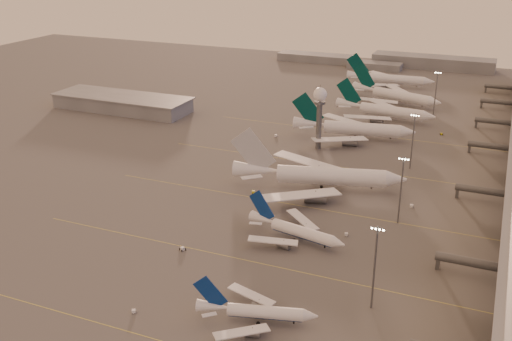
% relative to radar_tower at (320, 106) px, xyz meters
% --- Properties ---
extents(ground, '(700.00, 700.00, 0.00)m').
position_rel_radar_tower_xyz_m(ground, '(-5.00, -120.00, -20.95)').
color(ground, '#4E4C4C').
rests_on(ground, ground).
extents(taxiway_markings, '(180.00, 185.25, 0.02)m').
position_rel_radar_tower_xyz_m(taxiway_markings, '(25.00, -64.00, -20.94)').
color(taxiway_markings, '#D5C74B').
rests_on(taxiway_markings, ground).
extents(hangar, '(82.00, 27.00, 8.50)m').
position_rel_radar_tower_xyz_m(hangar, '(-125.00, 20.00, -16.63)').
color(hangar, slate).
rests_on(hangar, ground).
extents(radar_tower, '(6.40, 6.40, 31.10)m').
position_rel_radar_tower_xyz_m(radar_tower, '(0.00, 0.00, 0.00)').
color(radar_tower, '#55585D').
rests_on(radar_tower, ground).
extents(mast_a, '(3.60, 0.56, 25.00)m').
position_rel_radar_tower_xyz_m(mast_a, '(53.00, -120.00, -7.21)').
color(mast_a, '#55585D').
rests_on(mast_a, ground).
extents(mast_b, '(3.60, 0.56, 25.00)m').
position_rel_radar_tower_xyz_m(mast_b, '(50.00, -65.00, -7.21)').
color(mast_b, '#55585D').
rests_on(mast_b, ground).
extents(mast_c, '(3.60, 0.56, 25.00)m').
position_rel_radar_tower_xyz_m(mast_c, '(45.00, -10.00, -7.21)').
color(mast_c, '#55585D').
rests_on(mast_c, ground).
extents(mast_d, '(3.60, 0.56, 25.00)m').
position_rel_radar_tower_xyz_m(mast_d, '(43.00, 80.00, -7.21)').
color(mast_d, '#55585D').
rests_on(mast_d, ground).
extents(distant_horizon, '(165.00, 37.50, 9.00)m').
position_rel_radar_tower_xyz_m(distant_horizon, '(-2.38, 205.14, -17.06)').
color(distant_horizon, slate).
rests_on(distant_horizon, ground).
extents(narrowbody_near, '(32.34, 25.47, 12.90)m').
position_rel_radar_tower_xyz_m(narrowbody_near, '(26.57, -138.21, -18.34)').
color(narrowbody_near, white).
rests_on(narrowbody_near, ground).
extents(narrowbody_mid, '(36.64, 28.96, 14.47)m').
position_rel_radar_tower_xyz_m(narrowbody_mid, '(20.89, -91.26, -18.02)').
color(narrowbody_mid, white).
rests_on(narrowbody_mid, ground).
extents(widebody_white, '(68.45, 54.16, 24.60)m').
position_rel_radar_tower_xyz_m(widebody_white, '(15.18, -46.99, -16.68)').
color(widebody_white, white).
rests_on(widebody_white, ground).
extents(greentail_a, '(61.13, 48.99, 22.33)m').
position_rel_radar_tower_xyz_m(greentail_a, '(11.83, 20.93, -17.00)').
color(greentail_a, white).
rests_on(greentail_a, ground).
extents(greentail_b, '(57.01, 45.80, 20.74)m').
position_rel_radar_tower_xyz_m(greentail_b, '(19.27, 60.61, -17.29)').
color(greentail_b, white).
rests_on(greentail_b, ground).
extents(greentail_c, '(57.47, 45.68, 21.63)m').
position_rel_radar_tower_xyz_m(greentail_c, '(18.39, 95.94, -17.13)').
color(greentail_c, white).
rests_on(greentail_c, ground).
extents(greentail_d, '(58.80, 47.36, 21.35)m').
position_rel_radar_tower_xyz_m(greentail_d, '(6.92, 137.90, -17.18)').
color(greentail_d, white).
rests_on(greentail_d, ground).
extents(gsv_truck_a, '(5.64, 4.48, 2.19)m').
position_rel_radar_tower_xyz_m(gsv_truck_a, '(-5.13, -147.38, -19.83)').
color(gsv_truck_a, white).
rests_on(gsv_truck_a, ground).
extents(gsv_catering_a, '(5.17, 3.31, 3.92)m').
position_rel_radar_tower_xyz_m(gsv_catering_a, '(66.43, -131.62, -18.99)').
color(gsv_catering_a, white).
rests_on(gsv_catering_a, ground).
extents(gsv_tug_mid, '(4.40, 3.75, 1.08)m').
position_rel_radar_tower_xyz_m(gsv_tug_mid, '(-10.44, -112.32, -20.39)').
color(gsv_tug_mid, white).
rests_on(gsv_tug_mid, ground).
extents(gsv_truck_b, '(6.18, 4.02, 2.35)m').
position_rel_radar_tower_xyz_m(gsv_truck_b, '(36.22, -81.78, -19.75)').
color(gsv_truck_b, white).
rests_on(gsv_truck_b, ground).
extents(gsv_truck_c, '(6.20, 4.06, 2.36)m').
position_rel_radar_tower_xyz_m(gsv_truck_c, '(-6.91, -61.24, -19.75)').
color(gsv_truck_c, yellow).
rests_on(gsv_truck_c, ground).
extents(gsv_catering_b, '(5.70, 3.20, 4.44)m').
position_rel_radar_tower_xyz_m(gsv_catering_b, '(52.56, -50.07, -18.73)').
color(gsv_catering_b, white).
rests_on(gsv_catering_b, ground).
extents(gsv_tug_far, '(3.52, 3.52, 0.89)m').
position_rel_radar_tower_xyz_m(gsv_tug_far, '(8.23, -21.31, -20.49)').
color(gsv_tug_far, white).
rests_on(gsv_tug_far, ground).
extents(gsv_truck_d, '(2.78, 6.19, 2.42)m').
position_rel_radar_tower_xyz_m(gsv_truck_d, '(-24.93, 8.75, -19.71)').
color(gsv_truck_d, white).
rests_on(gsv_truck_d, ground).
extents(gsv_tug_hangar, '(3.67, 2.72, 0.94)m').
position_rel_radar_tower_xyz_m(gsv_tug_hangar, '(51.86, 43.96, -20.47)').
color(gsv_tug_hangar, yellow).
rests_on(gsv_tug_hangar, ground).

